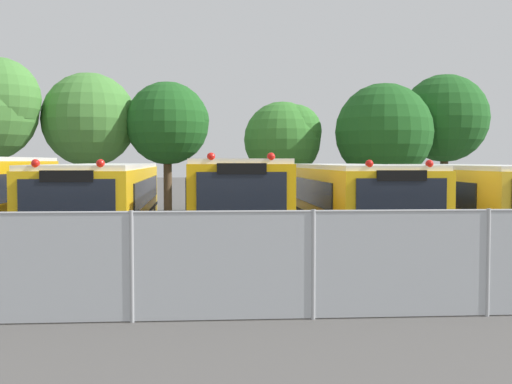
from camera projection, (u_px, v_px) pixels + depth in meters
The scene contains 11 objects.
ground_plane at pixel (229, 246), 19.26m from camera, with size 160.00×160.00×0.00m, color #514F4C.
school_bus_1 at pixel (105, 201), 18.96m from camera, with size 2.70×11.59×2.56m.
school_bus_2 at pixel (229, 198), 19.08m from camera, with size 2.64×10.47×2.70m.
school_bus_3 at pixel (350, 200), 19.41m from camera, with size 2.59×10.40×2.55m.
school_bus_4 at pixel (470, 200), 19.69m from camera, with size 2.72×10.33×2.53m.
tree_1 at pixel (92, 118), 30.61m from camera, with size 4.41×4.41×6.65m.
tree_2 at pixel (170, 123), 30.45m from camera, with size 3.89×3.87×6.22m.
tree_3 at pixel (285, 138), 31.00m from camera, with size 3.68×3.66×5.34m.
tree_4 at pixel (381, 133), 29.92m from camera, with size 4.50×4.50×6.09m.
tree_5 at pixel (444, 117), 31.43m from camera, with size 4.22×4.22×6.68m.
chainlink_fence at pixel (223, 263), 10.23m from camera, with size 20.02×0.07×1.75m.
Camera 1 is at (-0.57, -19.17, 2.52)m, focal length 45.76 mm.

